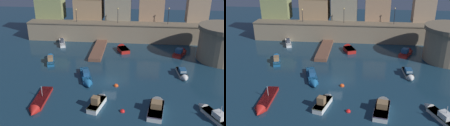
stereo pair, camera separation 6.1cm
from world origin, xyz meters
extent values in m
plane|color=#19384C|center=(0.00, 0.00, 0.00)|extent=(117.79, 117.79, 0.00)
cube|color=gray|center=(0.00, 21.43, 2.08)|extent=(43.32, 3.59, 4.15)
cube|color=#73644F|center=(0.00, 21.43, 4.27)|extent=(43.32, 3.89, 0.24)
cube|color=#8C955C|center=(-17.48, 25.34, 6.78)|extent=(6.72, 4.24, 5.27)
cube|color=tan|center=(-7.76, 26.14, 6.76)|extent=(6.95, 5.84, 5.23)
cube|color=gray|center=(-0.37, 25.65, 8.38)|extent=(6.19, 4.86, 8.45)
cube|color=tan|center=(7.66, 25.17, 7.15)|extent=(5.90, 3.90, 6.00)
cube|color=tan|center=(18.48, 24.80, 7.37)|extent=(4.96, 3.16, 6.45)
cylinder|color=gray|center=(21.02, 11.55, 3.06)|extent=(9.14, 9.14, 6.12)
cube|color=brown|center=(-3.72, 13.81, 0.35)|extent=(2.43, 11.64, 0.69)
cylinder|color=#4E3225|center=(-2.62, 17.69, 0.35)|extent=(0.20, 0.20, 0.70)
cylinder|color=#4E3225|center=(-2.62, 13.81, 0.35)|extent=(0.20, 0.20, 0.70)
cylinder|color=#4E3225|center=(-2.62, 9.93, 0.35)|extent=(0.20, 0.20, 0.70)
cylinder|color=black|center=(-10.03, 21.43, 5.79)|extent=(0.12, 0.12, 2.80)
sphere|color=#F9D172|center=(-10.03, 21.43, 7.34)|extent=(0.32, 0.32, 0.32)
cylinder|color=black|center=(-0.18, 21.43, 5.99)|extent=(0.12, 0.12, 3.20)
sphere|color=#F9D172|center=(-0.18, 21.43, 7.74)|extent=(0.32, 0.32, 0.32)
cylinder|color=black|center=(11.41, 21.43, 6.13)|extent=(0.12, 0.12, 3.48)
sphere|color=#F9D172|center=(11.41, 21.43, 8.02)|extent=(0.32, 0.32, 0.32)
cube|color=#195689|center=(-12.16, 7.16, 0.30)|extent=(2.74, 4.94, 0.61)
cone|color=#195689|center=(-13.12, 10.02, 0.30)|extent=(1.58, 1.66, 1.22)
cube|color=#0A2D31|center=(-12.16, 7.16, 0.57)|extent=(2.79, 5.04, 0.08)
cube|color=olive|center=(-12.03, 6.77, 0.98)|extent=(1.42, 1.78, 0.75)
cube|color=#99B7C6|center=(-12.28, 7.50, 1.02)|extent=(0.85, 0.34, 0.45)
cube|color=red|center=(1.63, 14.14, 0.41)|extent=(2.93, 3.68, 0.81)
cone|color=red|center=(0.88, 16.01, 0.41)|extent=(1.98, 1.50, 1.78)
cube|color=#42110B|center=(1.63, 14.14, 0.77)|extent=(2.99, 3.75, 0.08)
cube|color=red|center=(13.26, 13.02, 0.38)|extent=(3.23, 4.16, 0.76)
cone|color=red|center=(14.38, 15.15, 0.38)|extent=(1.87, 1.67, 1.54)
cube|color=maroon|center=(13.26, 13.02, 0.72)|extent=(3.30, 4.24, 0.08)
cube|color=navy|center=(13.07, 12.66, 1.20)|extent=(1.73, 1.81, 0.88)
cube|color=silver|center=(12.36, 4.07, 0.31)|extent=(1.63, 3.92, 0.61)
cone|color=silver|center=(12.56, 1.68, 0.31)|extent=(1.34, 1.17, 1.26)
cube|color=slate|center=(12.36, 4.07, 0.57)|extent=(1.66, 4.00, 0.08)
cube|color=navy|center=(12.39, 3.73, 0.94)|extent=(1.23, 1.61, 0.65)
cube|color=#99B7C6|center=(12.45, 2.97, 0.97)|extent=(1.00, 0.14, 0.39)
cube|color=red|center=(-9.11, -6.21, 0.24)|extent=(1.82, 5.96, 0.49)
cone|color=red|center=(-8.99, -9.81, 0.24)|extent=(1.59, 1.45, 1.54)
cube|color=#580D0E|center=(-9.11, -6.21, 0.45)|extent=(1.86, 6.08, 0.08)
cylinder|color=#B2B2B7|center=(-9.12, -5.88, 1.24)|extent=(0.08, 0.08, 1.52)
cube|color=white|center=(-0.85, -7.37, 0.40)|extent=(2.31, 4.09, 0.79)
cone|color=white|center=(-0.25, -5.02, 0.40)|extent=(1.55, 1.38, 1.32)
cube|color=#777856|center=(-0.85, -7.37, 0.75)|extent=(2.36, 4.18, 0.08)
cube|color=olive|center=(-0.96, -7.76, 1.32)|extent=(1.19, 1.11, 1.06)
cube|color=#99B7C6|center=(-0.85, -7.33, 1.38)|extent=(0.89, 0.28, 0.64)
cube|color=white|center=(7.15, -8.01, 0.39)|extent=(2.56, 4.68, 0.78)
cone|color=white|center=(7.61, -5.26, 0.39)|extent=(1.95, 1.51, 1.77)
cube|color=#62526E|center=(7.15, -8.01, 0.74)|extent=(2.61, 4.78, 0.08)
cube|color=olive|center=(7.19, -7.77, 1.19)|extent=(1.59, 1.48, 0.82)
cube|color=#99B7C6|center=(7.30, -7.15, 1.23)|extent=(1.26, 0.26, 0.49)
cube|color=silver|center=(14.82, -8.86, 0.28)|extent=(3.38, 5.04, 0.56)
cone|color=silver|center=(13.47, -6.06, 0.28)|extent=(1.77, 1.81, 1.30)
cube|color=#546F61|center=(14.82, -8.86, 0.52)|extent=(3.45, 5.14, 0.08)
cube|color=silver|center=(14.93, -9.08, 0.93)|extent=(1.70, 1.91, 0.75)
cylinder|color=#B2B2B7|center=(14.97, -9.17, 1.44)|extent=(0.08, 0.08, 1.75)
cube|color=#195689|center=(-4.10, 1.40, 0.31)|extent=(3.17, 5.91, 0.62)
cone|color=#195689|center=(-3.03, -1.95, 0.31)|extent=(1.78, 1.77, 1.43)
cube|color=#0E2344|center=(-4.10, 1.40, 0.58)|extent=(3.23, 6.03, 0.08)
cube|color=navy|center=(-4.02, 1.15, 0.99)|extent=(1.44, 1.87, 0.73)
cube|color=white|center=(-12.72, 17.23, 0.37)|extent=(2.64, 4.72, 0.75)
cone|color=white|center=(-13.71, 19.96, 0.37)|extent=(1.45, 1.58, 1.07)
cube|color=gray|center=(-12.72, 17.23, 0.71)|extent=(2.69, 4.81, 0.08)
cube|color=#333842|center=(-12.59, 16.88, 1.15)|extent=(1.11, 1.45, 0.80)
cube|color=#99B7C6|center=(-12.81, 17.48, 1.19)|extent=(0.62, 0.28, 0.48)
sphere|color=red|center=(2.71, -8.11, 0.00)|extent=(0.68, 0.68, 0.68)
sphere|color=#EA4C19|center=(1.30, -1.16, 0.00)|extent=(0.75, 0.75, 0.75)
camera|label=1|loc=(4.05, -36.40, 19.61)|focal=40.37mm
camera|label=2|loc=(4.11, -36.39, 19.61)|focal=40.37mm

